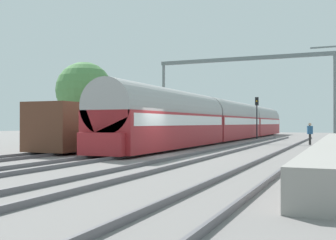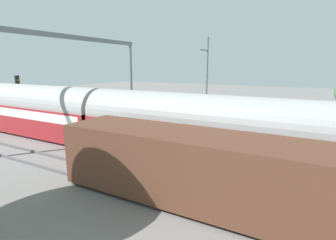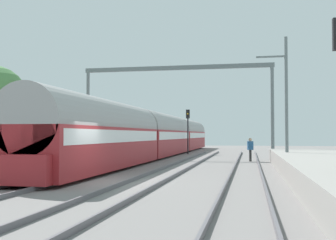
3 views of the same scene
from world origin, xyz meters
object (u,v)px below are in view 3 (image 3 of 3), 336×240
at_px(person_crossing, 250,147).
at_px(catenary_gantry, 176,89).
at_px(freight_car, 22,144).
at_px(railway_signal_far, 188,125).
at_px(passenger_train, 162,135).

distance_m(person_crossing, catenary_gantry, 8.58).
bearing_deg(freight_car, catenary_gantry, 67.26).
height_order(person_crossing, railway_signal_far, railway_signal_far).
xyz_separation_m(person_crossing, railway_signal_far, (-6.24, 10.72, 1.91)).
bearing_deg(person_crossing, catenary_gantry, 129.78).
xyz_separation_m(freight_car, catenary_gantry, (5.96, 14.21, 4.42)).
relative_size(person_crossing, catenary_gantry, 0.11).
distance_m(railway_signal_far, catenary_gantry, 7.86).
height_order(railway_signal_far, catenary_gantry, catenary_gantry).
distance_m(freight_car, catenary_gantry, 16.03).
bearing_deg(passenger_train, railway_signal_far, 63.81).
bearing_deg(person_crossing, freight_car, -159.48).
bearing_deg(passenger_train, person_crossing, -39.90).
xyz_separation_m(passenger_train, freight_car, (-3.97, -17.60, -0.50)).
height_order(passenger_train, railway_signal_far, railway_signal_far).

